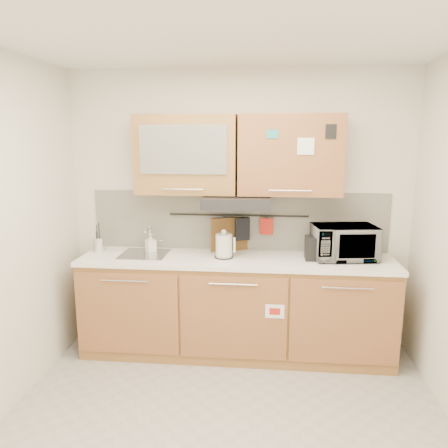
# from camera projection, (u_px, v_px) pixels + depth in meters

# --- Properties ---
(floor) EXTENTS (3.20, 3.20, 0.00)m
(floor) POSITION_uv_depth(u_px,v_px,m) (223.00, 437.00, 2.95)
(floor) COLOR #9E9993
(floor) RESTS_ON ground
(ceiling) EXTENTS (3.20, 3.20, 0.00)m
(ceiling) POSITION_uv_depth(u_px,v_px,m) (222.00, 25.00, 2.43)
(ceiling) COLOR white
(ceiling) RESTS_ON wall_back
(wall_back) EXTENTS (3.20, 0.00, 3.20)m
(wall_back) POSITION_uv_depth(u_px,v_px,m) (239.00, 210.00, 4.15)
(wall_back) COLOR silver
(wall_back) RESTS_ON ground
(base_cabinet) EXTENTS (2.80, 0.64, 0.88)m
(base_cabinet) POSITION_uv_depth(u_px,v_px,m) (236.00, 311.00, 4.03)
(base_cabinet) COLOR #A9773C
(base_cabinet) RESTS_ON floor
(countertop) EXTENTS (2.82, 0.62, 0.04)m
(countertop) POSITION_uv_depth(u_px,v_px,m) (236.00, 260.00, 3.93)
(countertop) COLOR white
(countertop) RESTS_ON base_cabinet
(backsplash) EXTENTS (2.80, 0.02, 0.56)m
(backsplash) POSITION_uv_depth(u_px,v_px,m) (238.00, 221.00, 4.16)
(backsplash) COLOR silver
(backsplash) RESTS_ON countertop
(upper_cabinets) EXTENTS (1.82, 0.37, 0.70)m
(upper_cabinets) POSITION_uv_depth(u_px,v_px,m) (237.00, 155.00, 3.88)
(upper_cabinets) COLOR #A9773C
(upper_cabinets) RESTS_ON wall_back
(range_hood) EXTENTS (0.60, 0.46, 0.10)m
(range_hood) POSITION_uv_depth(u_px,v_px,m) (237.00, 202.00, 3.89)
(range_hood) COLOR black
(range_hood) RESTS_ON upper_cabinets
(sink) EXTENTS (0.42, 0.40, 0.26)m
(sink) POSITION_uv_depth(u_px,v_px,m) (145.00, 254.00, 4.02)
(sink) COLOR silver
(sink) RESTS_ON countertop
(utensil_rail) EXTENTS (1.30, 0.02, 0.02)m
(utensil_rail) POSITION_uv_depth(u_px,v_px,m) (238.00, 215.00, 4.11)
(utensil_rail) COLOR black
(utensil_rail) RESTS_ON backsplash
(utensil_crock) EXTENTS (0.13, 0.13, 0.28)m
(utensil_crock) POSITION_uv_depth(u_px,v_px,m) (99.00, 244.00, 4.11)
(utensil_crock) COLOR silver
(utensil_crock) RESTS_ON countertop
(kettle) EXTENTS (0.19, 0.17, 0.26)m
(kettle) POSITION_uv_depth(u_px,v_px,m) (224.00, 247.00, 3.90)
(kettle) COLOR silver
(kettle) RESTS_ON countertop
(toaster) EXTENTS (0.27, 0.17, 0.21)m
(toaster) POSITION_uv_depth(u_px,v_px,m) (321.00, 248.00, 3.84)
(toaster) COLOR black
(toaster) RESTS_ON countertop
(microwave) EXTENTS (0.59, 0.44, 0.30)m
(microwave) POSITION_uv_depth(u_px,v_px,m) (344.00, 242.00, 3.86)
(microwave) COLOR #999999
(microwave) RESTS_ON countertop
(soap_bottle) EXTENTS (0.11, 0.11, 0.18)m
(soap_bottle) POSITION_uv_depth(u_px,v_px,m) (151.00, 243.00, 4.10)
(soap_bottle) COLOR #999999
(soap_bottle) RESTS_ON countertop
(cutting_board) EXTENTS (0.38, 0.16, 0.48)m
(cutting_board) POSITION_uv_depth(u_px,v_px,m) (231.00, 242.00, 4.16)
(cutting_board) COLOR brown
(cutting_board) RESTS_ON utensil_rail
(oven_mitt) EXTENTS (0.12, 0.06, 0.20)m
(oven_mitt) POSITION_uv_depth(u_px,v_px,m) (224.00, 228.00, 4.13)
(oven_mitt) COLOR #1F468F
(oven_mitt) RESTS_ON utensil_rail
(dark_pouch) EXTENTS (0.14, 0.08, 0.22)m
(dark_pouch) POSITION_uv_depth(u_px,v_px,m) (242.00, 229.00, 4.12)
(dark_pouch) COLOR black
(dark_pouch) RESTS_ON utensil_rail
(pot_holder) EXTENTS (0.13, 0.03, 0.15)m
(pot_holder) POSITION_uv_depth(u_px,v_px,m) (267.00, 226.00, 4.09)
(pot_holder) COLOR #AF2317
(pot_holder) RESTS_ON utensil_rail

